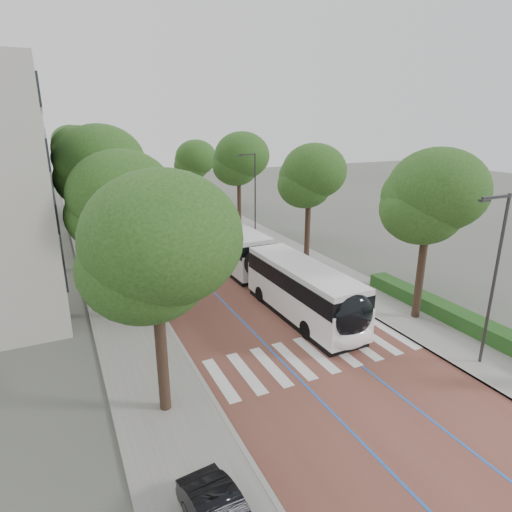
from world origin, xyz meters
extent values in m
plane|color=#51544C|center=(0.00, 0.00, 0.00)|extent=(160.00, 160.00, 0.00)
cube|color=brown|center=(0.00, 40.00, 0.01)|extent=(11.00, 140.00, 0.02)
cube|color=gray|center=(-7.50, 40.00, 0.06)|extent=(4.00, 140.00, 0.12)
cube|color=gray|center=(7.50, 40.00, 0.06)|extent=(4.00, 140.00, 0.12)
cube|color=gray|center=(-5.60, 40.00, 0.06)|extent=(0.20, 140.00, 0.14)
cube|color=gray|center=(5.60, 40.00, 0.06)|extent=(0.20, 140.00, 0.14)
cube|color=silver|center=(-4.80, 1.00, 0.03)|extent=(0.55, 3.60, 0.01)
cube|color=silver|center=(-3.55, 1.00, 0.03)|extent=(0.55, 3.60, 0.01)
cube|color=silver|center=(-2.30, 1.00, 0.03)|extent=(0.55, 3.60, 0.01)
cube|color=silver|center=(-1.05, 1.00, 0.03)|extent=(0.55, 3.60, 0.01)
cube|color=silver|center=(0.20, 1.00, 0.03)|extent=(0.55, 3.60, 0.01)
cube|color=silver|center=(1.45, 1.00, 0.03)|extent=(0.55, 3.60, 0.01)
cube|color=silver|center=(2.70, 1.00, 0.03)|extent=(0.55, 3.60, 0.01)
cube|color=silver|center=(3.95, 1.00, 0.03)|extent=(0.55, 3.60, 0.01)
cube|color=silver|center=(5.20, 1.00, 0.03)|extent=(0.55, 3.60, 0.01)
cube|color=blue|center=(-1.60, 40.00, 0.02)|extent=(0.12, 126.00, 0.01)
cube|color=blue|center=(1.60, 40.00, 0.02)|extent=(0.12, 126.00, 0.01)
cube|color=black|center=(-10.45, 28.00, 3.00)|extent=(0.12, 38.00, 1.60)
cube|color=black|center=(-10.45, 28.00, 6.20)|extent=(0.12, 38.00, 1.60)
cube|color=black|center=(-10.45, 28.00, 9.40)|extent=(0.12, 38.00, 1.60)
cube|color=black|center=(-10.45, 28.00, 12.40)|extent=(0.12, 38.00, 1.60)
cube|color=#1F4618|center=(9.10, 0.00, 0.52)|extent=(1.20, 14.00, 0.80)
cylinder|color=#333235|center=(6.80, -3.00, 4.12)|extent=(0.14, 0.14, 8.00)
cube|color=#333235|center=(6.00, -3.00, 8.02)|extent=(1.70, 0.12, 0.12)
cube|color=#333235|center=(5.30, -3.00, 7.94)|extent=(0.50, 0.20, 0.10)
cylinder|color=#333235|center=(6.80, 22.00, 4.12)|extent=(0.14, 0.14, 8.00)
cube|color=#333235|center=(6.00, 22.00, 8.02)|extent=(1.70, 0.12, 0.12)
cube|color=#333235|center=(5.30, 22.00, 7.94)|extent=(0.50, 0.20, 0.10)
cylinder|color=#333235|center=(-6.10, 8.00, 4.12)|extent=(0.14, 0.14, 8.00)
cylinder|color=black|center=(-7.50, 0.00, 2.32)|extent=(0.44, 0.44, 4.64)
ellipsoid|color=#1D4315|center=(-7.50, 0.00, 6.54)|extent=(5.65, 5.65, 4.80)
cylinder|color=black|center=(-7.50, 9.00, 2.37)|extent=(0.44, 0.44, 4.73)
ellipsoid|color=#1D4315|center=(-7.50, 9.00, 6.67)|extent=(5.63, 5.63, 4.78)
cylinder|color=black|center=(-7.50, 18.00, 2.70)|extent=(0.44, 0.44, 5.39)
ellipsoid|color=#1D4315|center=(-7.50, 18.00, 7.60)|extent=(6.21, 6.21, 5.28)
cylinder|color=black|center=(-7.50, 28.00, 2.28)|extent=(0.44, 0.44, 4.57)
ellipsoid|color=#1D4315|center=(-7.50, 28.00, 6.43)|extent=(5.74, 5.74, 4.88)
cylinder|color=black|center=(-7.50, 40.00, 2.60)|extent=(0.44, 0.44, 5.21)
ellipsoid|color=#1D4315|center=(-7.50, 40.00, 7.34)|extent=(6.02, 6.02, 5.12)
cylinder|color=black|center=(-7.50, 55.00, 2.64)|extent=(0.44, 0.44, 5.28)
ellipsoid|color=#1D4315|center=(-7.50, 55.00, 7.44)|extent=(5.58, 5.58, 4.75)
cylinder|color=black|center=(7.70, 2.00, 2.45)|extent=(0.44, 0.44, 4.91)
ellipsoid|color=#1D4315|center=(7.70, 2.00, 6.92)|extent=(5.24, 5.24, 4.45)
cylinder|color=black|center=(7.70, 14.00, 2.37)|extent=(0.44, 0.44, 4.73)
ellipsoid|color=#1D4315|center=(7.70, 14.00, 6.67)|extent=(5.02, 5.02, 4.27)
cylinder|color=black|center=(7.70, 28.00, 2.43)|extent=(0.44, 0.44, 4.87)
ellipsoid|color=#1D4315|center=(7.70, 28.00, 6.86)|extent=(5.83, 5.83, 4.95)
cylinder|color=black|center=(7.70, 44.00, 1.94)|extent=(0.44, 0.44, 3.88)
ellipsoid|color=#1D4315|center=(7.70, 44.00, 5.47)|extent=(5.71, 5.71, 4.85)
cylinder|color=black|center=(1.71, 10.08, 1.77)|extent=(2.31, 0.94, 2.30)
cube|color=white|center=(1.79, 4.95, 1.26)|extent=(2.65, 9.40, 1.82)
cube|color=black|center=(1.79, 4.95, 2.40)|extent=(2.68, 9.21, 0.97)
cube|color=silver|center=(1.79, 4.95, 3.04)|extent=(2.59, 9.21, 0.31)
cube|color=black|center=(1.79, 4.95, 0.17)|extent=(2.59, 9.02, 0.35)
cube|color=white|center=(1.64, 14.40, 1.26)|extent=(2.62, 7.78, 1.82)
cube|color=black|center=(1.64, 14.40, 2.40)|extent=(2.66, 7.62, 0.97)
cube|color=silver|center=(1.64, 14.40, 3.04)|extent=(2.57, 7.62, 0.31)
cube|color=black|center=(1.64, 14.40, 0.17)|extent=(2.57, 7.47, 0.35)
ellipsoid|color=black|center=(1.86, 0.42, 2.00)|extent=(2.37, 1.14, 2.28)
ellipsoid|color=white|center=(1.86, 0.37, 0.86)|extent=(2.37, 1.04, 1.14)
cylinder|color=black|center=(0.70, 2.65, 0.50)|extent=(0.32, 1.00, 1.00)
cylinder|color=black|center=(2.96, 2.69, 0.50)|extent=(0.32, 1.00, 1.00)
cylinder|color=black|center=(0.49, 16.05, 0.50)|extent=(0.32, 1.00, 1.00)
cylinder|color=black|center=(2.74, 16.09, 0.50)|extent=(0.32, 1.00, 1.00)
cylinder|color=black|center=(0.61, 8.01, 0.50)|extent=(0.32, 1.00, 1.00)
cylinder|color=black|center=(2.87, 8.05, 0.50)|extent=(0.32, 1.00, 1.00)
cube|color=white|center=(1.94, 25.37, 1.26)|extent=(2.80, 12.06, 1.82)
cube|color=black|center=(1.94, 25.37, 2.40)|extent=(2.84, 11.82, 0.97)
cube|color=silver|center=(1.94, 25.37, 3.04)|extent=(2.75, 11.82, 0.31)
cube|color=black|center=(1.94, 25.37, 0.17)|extent=(2.74, 11.58, 0.35)
ellipsoid|color=black|center=(1.79, 19.52, 2.00)|extent=(2.38, 1.16, 2.28)
ellipsoid|color=white|center=(1.79, 19.47, 0.86)|extent=(2.37, 1.06, 1.14)
cylinder|color=black|center=(0.72, 21.80, 0.50)|extent=(0.33, 1.01, 1.00)
cylinder|color=black|center=(2.98, 21.74, 0.50)|extent=(0.33, 1.01, 1.00)
cylinder|color=black|center=(0.91, 29.20, 0.50)|extent=(0.33, 1.01, 1.00)
cylinder|color=black|center=(3.17, 29.14, 0.50)|extent=(0.33, 1.01, 1.00)
cube|color=white|center=(1.94, 38.29, 1.26)|extent=(2.67, 12.03, 1.82)
cube|color=black|center=(1.94, 38.29, 2.40)|extent=(2.70, 11.79, 0.97)
cube|color=silver|center=(1.94, 38.29, 3.04)|extent=(2.61, 11.79, 0.31)
cube|color=black|center=(1.94, 38.29, 0.17)|extent=(2.61, 11.55, 0.35)
ellipsoid|color=black|center=(1.86, 32.44, 2.00)|extent=(2.36, 1.13, 2.28)
ellipsoid|color=white|center=(1.86, 32.39, 0.86)|extent=(2.36, 1.03, 1.14)
cylinder|color=black|center=(0.76, 34.71, 0.50)|extent=(0.31, 1.00, 1.00)
cylinder|color=black|center=(3.02, 34.68, 0.50)|extent=(0.31, 1.00, 1.00)
cylinder|color=black|center=(0.86, 42.11, 0.50)|extent=(0.31, 1.00, 1.00)
cylinder|color=black|center=(3.12, 42.07, 0.50)|extent=(0.31, 1.00, 1.00)
cube|color=white|center=(2.02, 51.60, 1.26)|extent=(2.61, 12.02, 1.82)
cube|color=black|center=(2.02, 51.60, 2.40)|extent=(2.65, 11.78, 0.97)
cube|color=silver|center=(2.02, 51.60, 3.04)|extent=(2.56, 11.78, 0.31)
cube|color=black|center=(2.02, 51.60, 0.17)|extent=(2.55, 11.54, 0.35)
ellipsoid|color=black|center=(1.96, 45.75, 2.00)|extent=(2.36, 1.12, 2.28)
ellipsoid|color=white|center=(1.96, 45.70, 0.86)|extent=(2.36, 1.02, 1.14)
cylinder|color=black|center=(0.85, 48.01, 0.50)|extent=(0.31, 1.00, 1.00)
cylinder|color=black|center=(3.11, 47.99, 0.50)|extent=(0.31, 1.00, 1.00)
cylinder|color=black|center=(0.92, 55.41, 0.50)|extent=(0.31, 1.00, 1.00)
cylinder|color=black|center=(3.18, 55.39, 0.50)|extent=(0.31, 1.00, 1.00)
camera|label=1|loc=(-10.40, -14.53, 11.04)|focal=30.00mm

